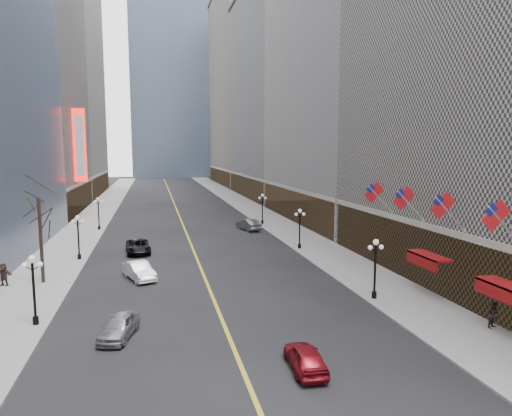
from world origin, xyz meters
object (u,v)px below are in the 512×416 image
streetlamp_west_1 (33,283)px  car_nb_near (119,326)px  streetlamp_east_2 (300,224)px  car_nb_far (138,246)px  streetlamp_west_3 (98,210)px  streetlamp_west_2 (78,233)px  car_nb_mid (139,271)px  streetlamp_east_3 (262,206)px  car_sb_mid (305,357)px  car_sb_far (248,224)px  streetlamp_east_1 (375,262)px

streetlamp_west_1 → car_nb_near: streetlamp_west_1 is taller
streetlamp_east_2 → car_nb_far: (-17.82, 2.20, -2.16)m
streetlamp_west_1 → car_nb_near: bearing=-29.0°
streetlamp_west_3 → car_nb_far: 16.96m
streetlamp_west_2 → car_nb_near: streetlamp_west_2 is taller
streetlamp_west_2 → car_nb_far: bearing=20.8°
streetlamp_west_2 → car_nb_mid: streetlamp_west_2 is taller
streetlamp_east_2 → streetlamp_west_1: 29.68m
streetlamp_east_2 → car_nb_near: streetlamp_east_2 is taller
streetlamp_west_2 → streetlamp_east_3: bearing=37.3°
streetlamp_east_3 → car_nb_far: 23.92m
car_nb_mid → car_sb_mid: size_ratio=1.16×
car_sb_far → streetlamp_west_3: bearing=-26.4°
car_nb_mid → car_nb_far: car_nb_mid is taller
streetlamp_east_1 → car_sb_mid: 12.92m
streetlamp_east_2 → car_nb_mid: streetlamp_east_2 is taller
streetlamp_west_3 → car_nb_mid: streetlamp_west_3 is taller
streetlamp_west_2 → car_nb_mid: size_ratio=0.98×
streetlamp_west_3 → car_nb_far: (5.78, -15.80, -2.16)m
car_nb_mid → streetlamp_east_1: bearing=-49.8°
car_nb_far → car_sb_far: car_sb_far is taller
car_nb_mid → car_sb_mid: 20.92m
streetlamp_west_3 → car_nb_near: streetlamp_west_3 is taller
streetlamp_west_3 → car_nb_mid: (6.17, -26.34, -2.14)m
car_nb_near → car_sb_mid: size_ratio=1.03×
streetlamp_east_1 → streetlamp_east_2: bearing=90.0°
streetlamp_west_2 → streetlamp_east_2: bearing=0.0°
car_nb_far → car_nb_near: bearing=-96.3°
streetlamp_east_2 → car_sb_mid: 28.76m
streetlamp_east_3 → streetlamp_west_3: 23.60m
car_nb_far → streetlamp_west_1: bearing=-111.2°
streetlamp_west_3 → car_sb_far: streetlamp_west_3 is taller
car_nb_mid → car_sb_far: (14.37, 22.10, 0.05)m
streetlamp_east_2 → streetlamp_west_3: (-23.60, 18.00, 0.00)m
streetlamp_west_2 → car_sb_far: 24.81m
streetlamp_east_3 → car_nb_mid: bearing=-123.5°
streetlamp_west_1 → car_nb_far: bearing=74.0°
car_nb_far → car_sb_mid: 30.93m
streetlamp_west_3 → car_nb_mid: 27.14m
car_nb_near → car_sb_mid: 11.53m
streetlamp_west_2 → car_sb_mid: streetlamp_west_2 is taller
streetlamp_west_1 → car_sb_far: 37.88m
streetlamp_east_1 → car_sb_far: size_ratio=0.92×
car_nb_far → car_nb_mid: bearing=-93.0°
car_sb_far → car_nb_near: bearing=51.6°
streetlamp_west_1 → car_nb_mid: (6.17, 9.66, -2.14)m
car_nb_near → car_nb_mid: car_nb_mid is taller
streetlamp_west_3 → car_nb_far: size_ratio=0.85×
streetlamp_east_2 → car_sb_mid: bearing=-107.6°
streetlamp_west_2 → streetlamp_east_1: bearing=-37.3°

